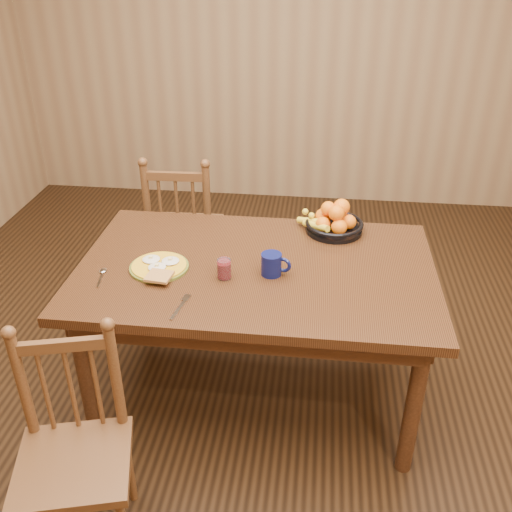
# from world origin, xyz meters

# --- Properties ---
(room) EXTENTS (4.52, 5.02, 2.72)m
(room) POSITION_xyz_m (0.00, 0.00, 1.35)
(room) COLOR black
(room) RESTS_ON ground
(dining_table) EXTENTS (1.60, 1.00, 0.75)m
(dining_table) POSITION_xyz_m (0.00, 0.00, 0.67)
(dining_table) COLOR black
(dining_table) RESTS_ON ground
(chair_far) EXTENTS (0.44, 0.43, 0.95)m
(chair_far) POSITION_xyz_m (-0.55, 0.86, 0.46)
(chair_far) COLOR #442614
(chair_far) RESTS_ON ground
(chair_near) EXTENTS (0.48, 0.47, 0.88)m
(chair_near) POSITION_xyz_m (-0.56, -0.85, 0.43)
(chair_near) COLOR #442614
(chair_near) RESTS_ON ground
(breakfast_plate) EXTENTS (0.26, 0.29, 0.04)m
(breakfast_plate) POSITION_xyz_m (-0.42, -0.08, 0.76)
(breakfast_plate) COLOR #59601E
(breakfast_plate) RESTS_ON dining_table
(fork) EXTENTS (0.05, 0.18, 0.00)m
(fork) POSITION_xyz_m (-0.26, -0.35, 0.75)
(fork) COLOR silver
(fork) RESTS_ON dining_table
(spoon) EXTENTS (0.05, 0.16, 0.01)m
(spoon) POSITION_xyz_m (-0.66, -0.15, 0.75)
(spoon) COLOR silver
(spoon) RESTS_ON dining_table
(coffee_mug) EXTENTS (0.13, 0.09, 0.10)m
(coffee_mug) POSITION_xyz_m (0.08, -0.06, 0.80)
(coffee_mug) COLOR #0B103D
(coffee_mug) RESTS_ON dining_table
(juice_glass) EXTENTS (0.06, 0.06, 0.09)m
(juice_glass) POSITION_xyz_m (-0.12, -0.12, 0.79)
(juice_glass) COLOR silver
(juice_glass) RESTS_ON dining_table
(fruit_bowl) EXTENTS (0.32, 0.29, 0.17)m
(fruit_bowl) POSITION_xyz_m (0.34, 0.38, 0.81)
(fruit_bowl) COLOR black
(fruit_bowl) RESTS_ON dining_table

